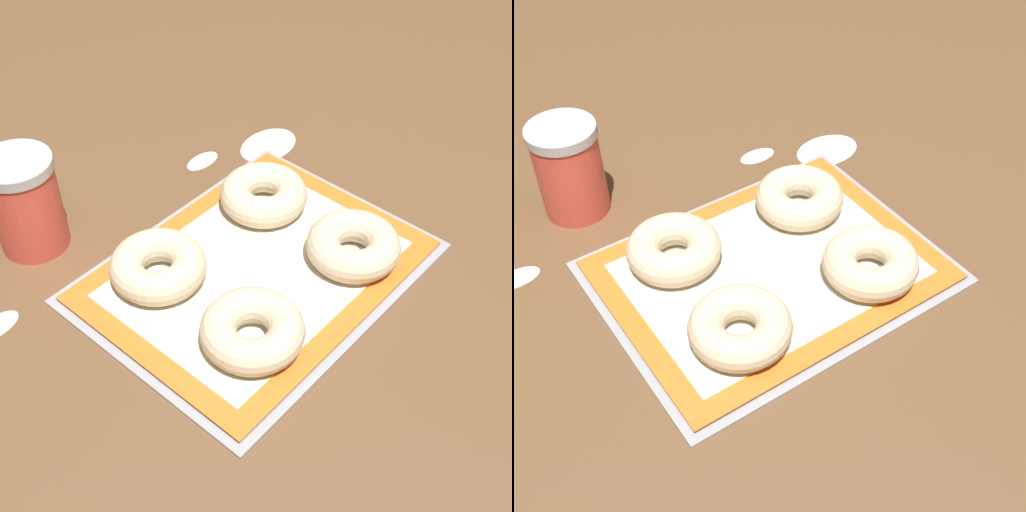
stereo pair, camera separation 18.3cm
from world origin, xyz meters
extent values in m
plane|color=brown|center=(0.00, 0.00, 0.00)|extent=(2.80, 2.80, 0.00)
cube|color=#93969B|center=(0.00, 0.01, 0.00)|extent=(0.48, 0.37, 0.01)
cube|color=orange|center=(0.00, 0.01, 0.01)|extent=(0.46, 0.35, 0.00)
cube|color=beige|center=(0.00, 0.01, 0.01)|extent=(0.39, 0.28, 0.00)
torus|color=beige|center=(-0.11, -0.08, 0.04)|extent=(0.14, 0.14, 0.05)
torus|color=beige|center=(0.11, -0.08, 0.04)|extent=(0.14, 0.14, 0.05)
torus|color=beige|center=(-0.11, 0.10, 0.04)|extent=(0.14, 0.14, 0.05)
torus|color=beige|center=(0.11, 0.09, 0.04)|extent=(0.14, 0.14, 0.05)
cylinder|color=#DB4C3D|center=(-0.17, 0.31, 0.07)|extent=(0.10, 0.10, 0.14)
cylinder|color=#B2B2B7|center=(-0.17, 0.31, 0.15)|extent=(0.11, 0.11, 0.02)
ellipsoid|color=white|center=(0.26, 0.20, 0.00)|extent=(0.12, 0.08, 0.00)
ellipsoid|color=white|center=(-0.31, 0.21, 0.00)|extent=(0.07, 0.04, 0.00)
ellipsoid|color=white|center=(0.15, 0.26, 0.00)|extent=(0.07, 0.04, 0.00)
camera|label=1|loc=(-0.55, -0.47, 0.75)|focal=50.00mm
camera|label=2|loc=(-0.41, -0.59, 0.75)|focal=50.00mm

